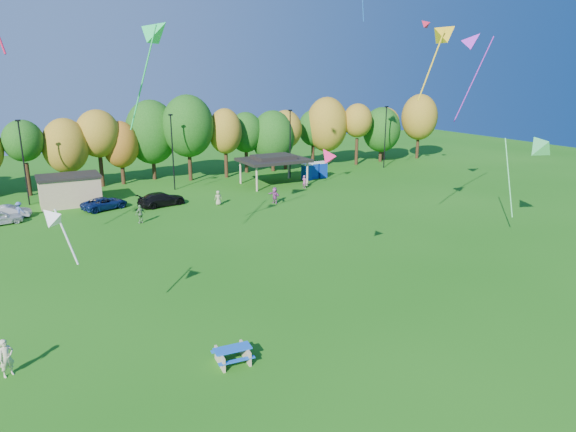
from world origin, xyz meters
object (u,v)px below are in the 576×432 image
car_c (105,203)px  car_d (162,199)px  kite_flyer (6,358)px  porta_potties (314,170)px  car_b (10,212)px  car_a (0,218)px  picnic_table (233,354)px

car_c → car_d: 5.78m
car_d → kite_flyer: bearing=141.0°
porta_potties → car_d: porta_potties is taller
car_b → car_c: size_ratio=0.81×
porta_potties → car_c: size_ratio=0.80×
porta_potties → car_a: porta_potties is taller
porta_potties → car_c: (-27.62, -3.74, -0.45)m
picnic_table → car_b: size_ratio=0.50×
porta_potties → car_b: 36.50m
car_b → picnic_table: bearing=-153.4°
car_c → car_d: bearing=-122.7°
porta_potties → picnic_table: bearing=-125.8°
kite_flyer → car_a: (-0.52, 28.51, -0.26)m
picnic_table → car_b: (-9.40, 34.63, 0.17)m
porta_potties → car_b: size_ratio=0.99×
picnic_table → car_a: size_ratio=0.49×
picnic_table → car_d: size_ratio=0.38×
picnic_table → car_a: bearing=111.4°
car_c → car_d: size_ratio=0.92×
porta_potties → car_c: porta_potties is taller
car_c → car_a: bearing=78.2°
kite_flyer → car_c: (9.10, 29.78, -0.28)m
car_b → car_c: (8.78, -0.95, 0.02)m
porta_potties → car_b: (-36.39, -2.79, -0.47)m
porta_potties → car_c: 27.87m
car_c → picnic_table: bearing=161.7°
porta_potties → car_a: 37.57m
picnic_table → kite_flyer: size_ratio=1.03×
car_d → porta_potties: bearing=-88.7°
car_c → porta_potties: bearing=-101.7°
picnic_table → car_b: bearing=109.1°
car_a → picnic_table: bearing=-174.8°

